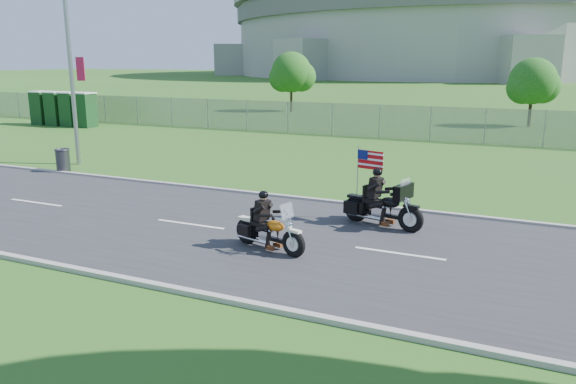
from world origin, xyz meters
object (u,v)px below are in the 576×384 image
at_px(porta_toilet_c, 56,109).
at_px(trash_can, 63,161).
at_px(motorcycle_lead, 268,232).
at_px(streetlight, 72,35).
at_px(porta_toilet_b, 70,110).
at_px(porta_toilet_d, 41,108).
at_px(porta_toilet_a, 86,111).
at_px(motorcycle_follow, 382,207).

height_order(porta_toilet_c, trash_can, porta_toilet_c).
bearing_deg(motorcycle_lead, porta_toilet_c, 160.98).
bearing_deg(streetlight, porta_toilet_b, 136.65).
xyz_separation_m(porta_toilet_d, motorcycle_lead, (27.16, -17.99, -0.67)).
bearing_deg(trash_can, porta_toilet_a, 130.47).
bearing_deg(porta_toilet_d, motorcycle_lead, -33.51).
relative_size(porta_toilet_a, porta_toilet_c, 1.00).
distance_m(streetlight, motorcycle_follow, 16.33).
relative_size(porta_toilet_a, porta_toilet_d, 1.00).
bearing_deg(motorcycle_lead, porta_toilet_d, 162.39).
height_order(porta_toilet_b, motorcycle_lead, porta_toilet_b).
bearing_deg(motorcycle_lead, streetlight, 166.79).
height_order(porta_toilet_a, porta_toilet_c, same).
height_order(motorcycle_lead, trash_can, motorcycle_lead).
relative_size(porta_toilet_b, trash_can, 2.39).
height_order(porta_toilet_d, motorcycle_follow, porta_toilet_d).
bearing_deg(motorcycle_follow, porta_toilet_d, 167.11).
bearing_deg(porta_toilet_b, motorcycle_follow, -29.43).
relative_size(porta_toilet_b, motorcycle_lead, 1.05).
distance_m(porta_toilet_a, motorcycle_follow, 29.10).
xyz_separation_m(porta_toilet_b, porta_toilet_c, (-1.40, 0.00, 0.00)).
xyz_separation_m(streetlight, porta_toilet_c, (-12.82, 10.78, -4.49)).
distance_m(streetlight, porta_toilet_c, 17.34).
bearing_deg(motorcycle_follow, streetlight, 178.79).
height_order(streetlight, motorcycle_lead, streetlight).
bearing_deg(porta_toilet_c, porta_toilet_b, 0.00).
distance_m(porta_toilet_b, motorcycle_lead, 30.29).
bearing_deg(porta_toilet_a, streetlight, -47.09).
height_order(porta_toilet_d, trash_can, porta_toilet_d).
distance_m(streetlight, motorcycle_lead, 15.69).
xyz_separation_m(porta_toilet_b, porta_toilet_d, (-2.80, 0.00, 0.00)).
distance_m(porta_toilet_a, motorcycle_lead, 29.18).
height_order(motorcycle_lead, motorcycle_follow, motorcycle_follow).
relative_size(motorcycle_follow, trash_can, 2.55).
height_order(motorcycle_follow, trash_can, motorcycle_follow).
xyz_separation_m(streetlight, trash_can, (0.81, -1.92, -5.16)).
relative_size(porta_toilet_d, motorcycle_follow, 0.94).
bearing_deg(motorcycle_lead, motorcycle_follow, 72.72).
relative_size(streetlight, motorcycle_follow, 4.07).
height_order(porta_toilet_a, trash_can, porta_toilet_a).
xyz_separation_m(porta_toilet_c, trash_can, (13.63, -12.70, -0.67)).
xyz_separation_m(porta_toilet_b, motorcycle_follow, (26.39, -14.89, -0.58)).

